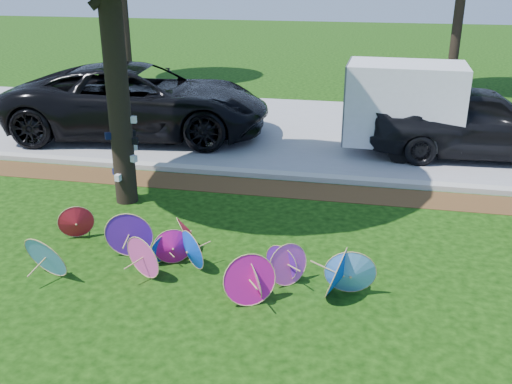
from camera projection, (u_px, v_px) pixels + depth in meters
ground at (195, 295)px, 8.40m from camera, size 90.00×90.00×0.00m
mulch_strip at (257, 187)px, 12.49m from camera, size 90.00×1.00×0.01m
curb at (263, 174)px, 13.11m from camera, size 90.00×0.30×0.12m
street at (290, 129)px, 16.90m from camera, size 90.00×8.00×0.01m
parasol_pile at (203, 255)px, 8.78m from camera, size 5.53×2.05×0.82m
black_van at (140, 101)px, 15.96m from camera, size 7.59×4.24×2.01m
dark_pickup at (477, 122)px, 14.18m from camera, size 5.43×2.45×1.81m
cargo_trailer at (404, 103)px, 14.36m from camera, size 2.89×1.87×2.59m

